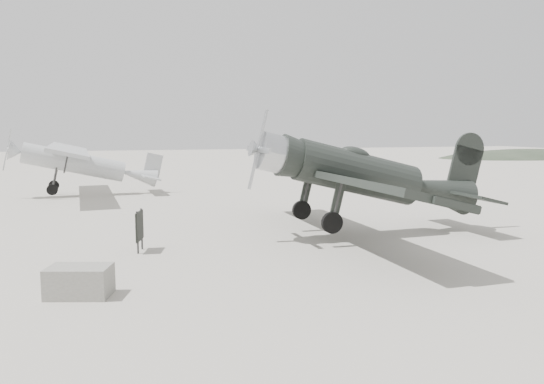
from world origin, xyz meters
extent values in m
plane|color=#A5A092|center=(0.00, 0.00, 0.00)|extent=(160.00, 160.00, 0.00)
ellipsoid|color=#2C3728|center=(50.00, 40.00, 0.00)|extent=(32.00, 16.00, 5.20)
cylinder|color=black|center=(4.26, -1.72, 2.27)|extent=(4.69, 1.54, 1.49)
cone|color=black|center=(7.76, -1.68, 2.32)|extent=(2.77, 1.41, 1.38)
cylinder|color=#B5B8BA|center=(1.02, -1.76, 2.27)|extent=(0.97, 1.33, 1.32)
cone|color=#B5B8BA|center=(0.38, -1.77, 2.27)|extent=(0.38, 0.60, 0.59)
cube|color=#B5B8BA|center=(0.46, -1.77, 2.27)|extent=(0.07, 0.19, 2.76)
ellipsoid|color=black|center=(4.04, -1.72, 2.93)|extent=(1.18, 0.74, 0.49)
cube|color=black|center=(3.51, -1.73, 1.90)|extent=(2.38, 12.76, 0.23)
cube|color=black|center=(8.61, -1.67, 2.38)|extent=(1.22, 4.47, 0.11)
cube|color=black|center=(8.76, -1.67, 3.28)|extent=(1.27, 0.12, 1.91)
cylinder|color=black|center=(3.11, -3.17, 0.45)|extent=(0.72, 0.18, 0.72)
cylinder|color=black|center=(3.07, -0.30, 0.45)|extent=(0.72, 0.18, 0.72)
cylinder|color=#333333|center=(3.11, -3.17, 1.16)|extent=(0.12, 0.12, 1.49)
cylinder|color=#333333|center=(3.07, -0.30, 1.16)|extent=(0.12, 0.12, 1.49)
cylinder|color=black|center=(8.87, -1.67, 1.87)|extent=(0.23, 0.09, 0.23)
cylinder|color=#949799|center=(-6.31, 13.60, 1.95)|extent=(5.69, 1.53, 1.19)
cone|color=#949799|center=(-2.53, 13.83, 1.95)|extent=(2.01, 1.20, 1.08)
cone|color=#949799|center=(-9.44, 13.41, 1.95)|extent=(0.72, 1.16, 1.13)
cube|color=#949799|center=(-9.88, 13.39, 1.95)|extent=(0.06, 0.15, 2.38)
cube|color=#949799|center=(-6.74, 13.57, 2.62)|extent=(2.77, 12.01, 0.19)
cube|color=#949799|center=(-1.99, 13.86, 2.00)|extent=(1.19, 3.73, 0.09)
cube|color=#949799|center=(-1.88, 13.87, 2.70)|extent=(0.98, 0.14, 1.41)
cylinder|color=black|center=(-7.10, 12.36, 0.30)|extent=(0.61, 0.19, 0.61)
cylinder|color=black|center=(-7.25, 14.74, 0.30)|extent=(0.61, 0.19, 0.61)
cylinder|color=#333333|center=(-7.10, 12.36, 0.92)|extent=(0.10, 0.10, 1.30)
cylinder|color=#333333|center=(-7.25, 14.74, 0.92)|extent=(0.10, 0.10, 1.30)
cylinder|color=black|center=(-1.77, 13.87, 1.62)|extent=(0.20, 0.09, 0.19)
cube|color=slate|center=(-5.01, -6.29, 0.36)|extent=(1.62, 1.26, 0.71)
cylinder|color=#333333|center=(-3.50, -2.30, 0.67)|extent=(0.08, 0.08, 1.35)
cylinder|color=#333333|center=(-3.34, -1.70, 0.67)|extent=(0.08, 0.08, 1.35)
cube|color=black|center=(-3.42, -2.00, 0.83)|extent=(0.30, 0.92, 0.93)
cube|color=beige|center=(-3.46, -1.99, 0.88)|extent=(0.19, 0.70, 0.19)
camera|label=1|loc=(-4.16, -19.14, 3.91)|focal=35.00mm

